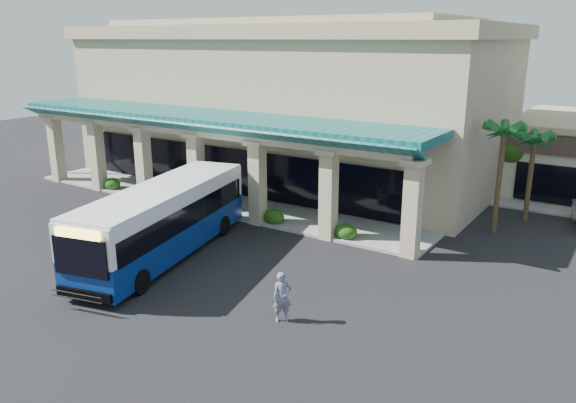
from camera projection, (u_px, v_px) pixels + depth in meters
The scene contains 9 objects.
ground at pixel (244, 265), 25.93m from camera, with size 110.00×110.00×0.00m, color black.
main_building at pixel (289, 100), 41.39m from camera, with size 30.80×14.80×11.35m, color tan, non-canonical shape.
arcade at pixel (208, 159), 34.80m from camera, with size 30.00×6.20×5.70m, color #0C4C4D, non-canonical shape.
palm_0 at pixel (500, 173), 29.36m from camera, with size 2.40×2.40×6.60m, color #165320, non-canonical shape.
palm_1 at pixel (531, 172), 31.35m from camera, with size 2.40×2.40×5.80m, color #165320, non-canonical shape.
palm_2 at pixel (58, 135), 42.12m from camera, with size 2.40×2.40×6.20m, color #165320, non-canonical shape.
broadleaf_tree at pixel (513, 160), 36.56m from camera, with size 2.60×2.60×4.81m, color #1D450F, non-canonical shape.
transit_bus at pixel (164, 222), 26.55m from camera, with size 2.85×12.23×3.42m, color navy, non-canonical shape.
pedestrian at pixel (282, 297), 20.53m from camera, with size 0.70×0.46×1.91m, color slate.
Camera 1 is at (14.90, -19.01, 10.06)m, focal length 35.00 mm.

